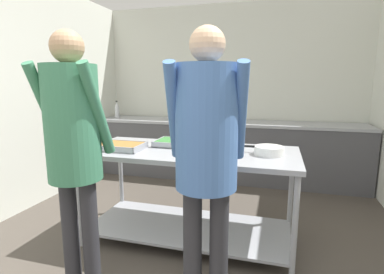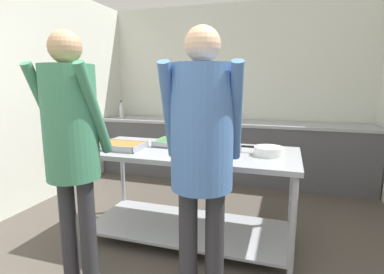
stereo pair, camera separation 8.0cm
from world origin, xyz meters
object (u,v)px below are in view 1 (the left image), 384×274
Objects in this scene: serving_tray_roast at (120,146)px; plate_stack at (269,151)px; guest_serving_left at (206,143)px; water_bottle at (117,110)px; guest_serving_right at (73,136)px; serving_tray_vegetables at (179,143)px; sauce_pan at (226,147)px.

serving_tray_roast is 1.31m from plate_stack.
guest_serving_left reaches higher than plate_stack.
plate_stack is 0.88m from guest_serving_left.
plate_stack is at bearing -36.80° from water_bottle.
guest_serving_right is 6.37× the size of water_bottle.
serving_tray_vegetables is 1.07m from guest_serving_left.
water_bottle is at bearing 133.80° from serving_tray_vegetables.
water_bottle is at bearing 128.83° from guest_serving_left.
serving_tray_roast is at bearing 96.00° from guest_serving_right.
guest_serving_right reaches higher than serving_tray_roast.
serving_tray_roast is 0.24× the size of guest_serving_left.
serving_tray_roast is 0.55m from serving_tray_vegetables.
serving_tray_vegetables is 1.02× the size of sauce_pan.
guest_serving_left is 3.38m from water_bottle.
plate_stack is (1.30, 0.15, 0.01)m from serving_tray_roast.
plate_stack is (0.84, -0.15, 0.01)m from serving_tray_vegetables.
sauce_pan is 1.68× the size of plate_stack.
guest_serving_right reaches higher than plate_stack.
guest_serving_right is at bearing -174.35° from guest_serving_left.
guest_serving_right reaches higher than water_bottle.
guest_serving_left reaches higher than serving_tray_roast.
serving_tray_vegetables is 0.85m from plate_stack.
guest_serving_right is (-0.39, -1.01, 0.22)m from serving_tray_vegetables.
water_bottle reaches higher than serving_tray_vegetables.
serving_tray_roast is 0.98× the size of serving_tray_vegetables.
guest_serving_left is at bearing -33.68° from serving_tray_roast.
sauce_pan is 0.85m from guest_serving_left.
serving_tray_roast and serving_tray_vegetables have the same top height.
water_bottle is at bearing 143.20° from plate_stack.
guest_serving_right is (0.08, -0.72, 0.22)m from serving_tray_roast.
plate_stack is 0.14× the size of guest_serving_right.
sauce_pan is 1.52× the size of water_bottle.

